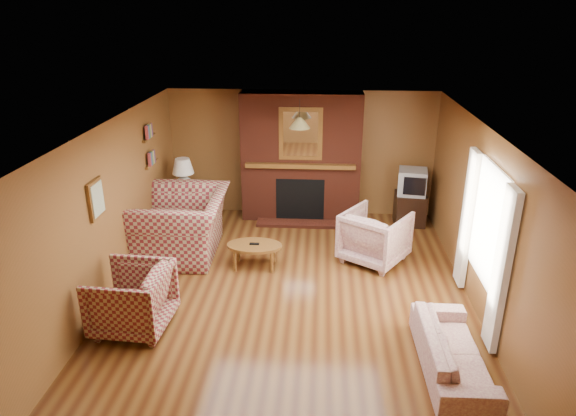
# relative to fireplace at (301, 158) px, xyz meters

# --- Properties ---
(floor) EXTENTS (6.50, 6.50, 0.00)m
(floor) POSITION_rel_fireplace_xyz_m (0.00, -2.98, -1.18)
(floor) COLOR #46220F
(floor) RESTS_ON ground
(ceiling) EXTENTS (6.50, 6.50, 0.00)m
(ceiling) POSITION_rel_fireplace_xyz_m (0.00, -2.98, 1.22)
(ceiling) COLOR silver
(ceiling) RESTS_ON wall_back
(wall_back) EXTENTS (6.50, 0.00, 6.50)m
(wall_back) POSITION_rel_fireplace_xyz_m (0.00, 0.27, 0.02)
(wall_back) COLOR brown
(wall_back) RESTS_ON floor
(wall_front) EXTENTS (6.50, 0.00, 6.50)m
(wall_front) POSITION_rel_fireplace_xyz_m (0.00, -6.23, 0.02)
(wall_front) COLOR brown
(wall_front) RESTS_ON floor
(wall_left) EXTENTS (0.00, 6.50, 6.50)m
(wall_left) POSITION_rel_fireplace_xyz_m (-2.50, -2.98, 0.02)
(wall_left) COLOR brown
(wall_left) RESTS_ON floor
(wall_right) EXTENTS (0.00, 6.50, 6.50)m
(wall_right) POSITION_rel_fireplace_xyz_m (2.50, -2.98, 0.02)
(wall_right) COLOR brown
(wall_right) RESTS_ON floor
(fireplace) EXTENTS (2.20, 0.82, 2.40)m
(fireplace) POSITION_rel_fireplace_xyz_m (0.00, 0.00, 0.00)
(fireplace) COLOR #582013
(fireplace) RESTS_ON floor
(window_right) EXTENTS (0.10, 1.85, 2.00)m
(window_right) POSITION_rel_fireplace_xyz_m (2.45, -3.18, -0.06)
(window_right) COLOR beige
(window_right) RESTS_ON wall_right
(bookshelf) EXTENTS (0.09, 0.55, 0.71)m
(bookshelf) POSITION_rel_fireplace_xyz_m (-2.44, -1.08, 0.48)
(bookshelf) COLOR brown
(bookshelf) RESTS_ON wall_left
(botanical_print) EXTENTS (0.05, 0.40, 0.50)m
(botanical_print) POSITION_rel_fireplace_xyz_m (-2.47, -3.28, 0.37)
(botanical_print) COLOR brown
(botanical_print) RESTS_ON wall_left
(pendant_light) EXTENTS (0.36, 0.36, 0.48)m
(pendant_light) POSITION_rel_fireplace_xyz_m (0.00, -0.68, 0.82)
(pendant_light) COLOR black
(pendant_light) RESTS_ON ceiling
(plaid_loveseat) EXTENTS (1.43, 1.62, 1.03)m
(plaid_loveseat) POSITION_rel_fireplace_xyz_m (-1.85, -1.67, -0.67)
(plaid_loveseat) COLOR maroon
(plaid_loveseat) RESTS_ON floor
(plaid_armchair) EXTENTS (0.98, 0.96, 0.84)m
(plaid_armchair) POSITION_rel_fireplace_xyz_m (-1.95, -3.80, -0.76)
(plaid_armchair) COLOR maroon
(plaid_armchair) RESTS_ON floor
(floral_sofa) EXTENTS (0.68, 1.69, 0.49)m
(floral_sofa) POSITION_rel_fireplace_xyz_m (1.90, -4.36, -0.94)
(floral_sofa) COLOR beige
(floral_sofa) RESTS_ON floor
(floral_armchair) EXTENTS (1.27, 1.28, 0.85)m
(floral_armchair) POSITION_rel_fireplace_xyz_m (1.26, -1.73, -0.76)
(floral_armchair) COLOR beige
(floral_armchair) RESTS_ON floor
(coffee_table) EXTENTS (0.86, 0.53, 0.40)m
(coffee_table) POSITION_rel_fireplace_xyz_m (-0.63, -2.07, -0.85)
(coffee_table) COLOR brown
(coffee_table) RESTS_ON floor
(side_table) EXTENTS (0.49, 0.49, 0.64)m
(side_table) POSITION_rel_fireplace_xyz_m (-2.10, -0.53, -0.86)
(side_table) COLOR brown
(side_table) RESTS_ON floor
(table_lamp) EXTENTS (0.39, 0.39, 0.65)m
(table_lamp) POSITION_rel_fireplace_xyz_m (-2.10, -0.53, -0.18)
(table_lamp) COLOR silver
(table_lamp) RESTS_ON side_table
(tv_stand) EXTENTS (0.55, 0.50, 0.60)m
(tv_stand) POSITION_rel_fireplace_xyz_m (2.05, -0.18, -0.88)
(tv_stand) COLOR black
(tv_stand) RESTS_ON floor
(crt_tv) EXTENTS (0.57, 0.57, 0.46)m
(crt_tv) POSITION_rel_fireplace_xyz_m (2.05, -0.19, -0.35)
(crt_tv) COLOR #9A9DA1
(crt_tv) RESTS_ON tv_stand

